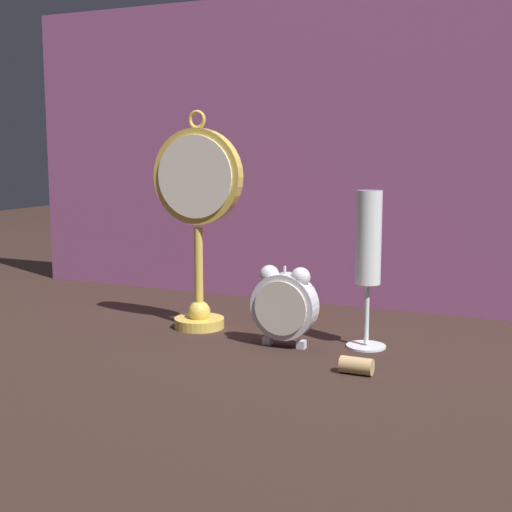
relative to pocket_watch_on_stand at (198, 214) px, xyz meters
The scene contains 6 objects.
ground_plane 0.22m from the pocket_watch_on_stand, 35.57° to the right, with size 4.00×4.00×0.00m, color black.
fabric_backdrop_drape 0.29m from the pocket_watch_on_stand, 69.79° to the left, with size 1.20×0.01×0.56m, color #8E4C7F.
pocket_watch_on_stand is the anchor object (origin of this frame).
alarm_clock_twin_bell 0.21m from the pocket_watch_on_stand, 15.56° to the right, with size 0.10×0.03×0.12m.
champagne_flute 0.28m from the pocket_watch_on_stand, ahead, with size 0.06×0.06×0.23m.
wine_cork 0.37m from the pocket_watch_on_stand, 22.96° to the right, with size 0.02×0.02×0.04m, color tan.
Camera 1 is at (0.45, -0.91, 0.28)m, focal length 50.00 mm.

